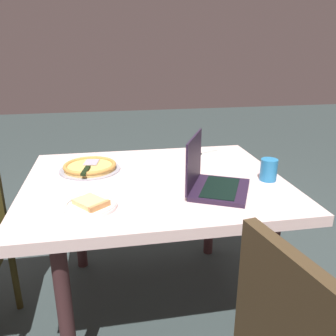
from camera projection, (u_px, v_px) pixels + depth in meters
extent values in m
plane|color=#303B3B|center=(157.00, 301.00, 1.93)|extent=(12.00, 12.00, 0.00)
cube|color=beige|center=(155.00, 183.00, 1.70)|extent=(1.24, 1.01, 0.05)
cylinder|color=#392122|center=(210.00, 207.00, 2.28)|extent=(0.06, 0.06, 0.68)
cylinder|color=#392122|center=(79.00, 218.00, 2.14)|extent=(0.06, 0.06, 0.68)
cylinder|color=#392122|center=(266.00, 291.00, 1.50)|extent=(0.06, 0.06, 0.68)
cylinder|color=#392122|center=(66.00, 317.00, 1.36)|extent=(0.06, 0.06, 0.68)
cube|color=#24172D|center=(220.00, 190.00, 1.54)|extent=(0.34, 0.37, 0.02)
cube|color=black|center=(220.00, 187.00, 1.54)|extent=(0.25, 0.30, 0.00)
cube|color=#24172D|center=(194.00, 161.00, 1.53)|extent=(0.14, 0.27, 0.23)
cube|color=black|center=(194.00, 161.00, 1.53)|extent=(0.12, 0.24, 0.20)
cylinder|color=white|center=(91.00, 206.00, 1.39)|extent=(0.21, 0.21, 0.01)
torus|color=silver|center=(91.00, 204.00, 1.38)|extent=(0.21, 0.21, 0.01)
cube|color=#DDC27A|center=(90.00, 202.00, 1.38)|extent=(0.15, 0.15, 0.02)
cube|color=tan|center=(100.00, 207.00, 1.34)|extent=(0.09, 0.07, 0.03)
cylinder|color=#9798A5|center=(90.00, 170.00, 1.81)|extent=(0.31, 0.31, 0.01)
cylinder|color=#D9AC5C|center=(90.00, 167.00, 1.80)|extent=(0.26, 0.26, 0.02)
torus|color=#BE843C|center=(90.00, 165.00, 1.80)|extent=(0.27, 0.27, 0.02)
cube|color=#B0AAC0|center=(91.00, 162.00, 1.84)|extent=(0.09, 0.11, 0.00)
cube|color=black|center=(86.00, 171.00, 1.71)|extent=(0.05, 0.12, 0.01)
cube|color=#B3BCB8|center=(207.00, 153.00, 2.09)|extent=(0.16, 0.08, 0.00)
cube|color=black|center=(195.00, 155.00, 2.04)|extent=(0.09, 0.05, 0.01)
cylinder|color=teal|center=(269.00, 170.00, 1.66)|extent=(0.08, 0.08, 0.11)
cylinder|color=#442F1B|center=(269.00, 164.00, 1.65)|extent=(0.07, 0.07, 0.01)
cylinder|color=#2F280F|center=(15.00, 275.00, 1.82)|extent=(0.03, 0.03, 0.42)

